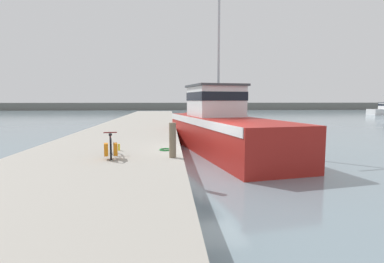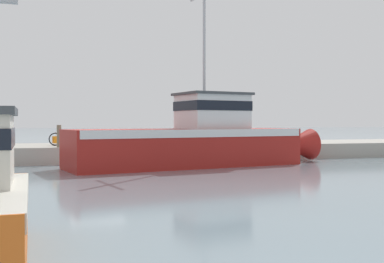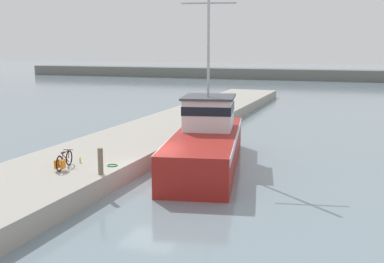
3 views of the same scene
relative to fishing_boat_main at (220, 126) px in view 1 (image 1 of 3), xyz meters
The scene contains 9 objects.
ground_plane 5.05m from the fishing_boat_main, 102.98° to the right, with size 320.00×320.00×0.00m, color gray.
dock_pier 7.07m from the fishing_boat_main, 137.36° to the right, with size 5.73×80.00×0.87m, color #A39E93.
far_shoreline 74.25m from the fishing_boat_main, 67.09° to the left, with size 180.00×5.00×1.99m, color slate.
fishing_boat_main is the anchor object (origin of this frame).
boat_red_outer 52.48m from the fishing_boat_main, 44.79° to the left, with size 6.54×3.00×4.05m.
bicycle_touring 7.79m from the fishing_boat_main, 126.38° to the right, with size 0.63×1.73×0.76m.
mooring_post 6.98m from the fishing_boat_main, 112.16° to the right, with size 0.22×0.22×1.12m, color #756651.
hose_coil 5.81m from the fishing_boat_main, 119.71° to the right, with size 0.48×0.48×0.05m, color #197A2D.
water_bottle_on_curb 6.77m from the fishing_boat_main, 132.52° to the right, with size 0.07×0.07×0.25m, color yellow.
Camera 1 is at (-1.64, -11.18, 2.69)m, focal length 28.00 mm.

